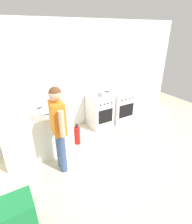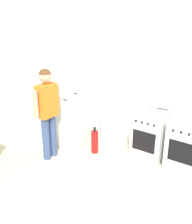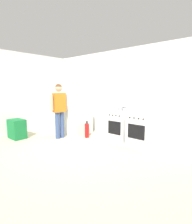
% 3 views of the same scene
% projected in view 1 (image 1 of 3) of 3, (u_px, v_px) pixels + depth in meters
% --- Properties ---
extents(ground_plane, '(8.00, 8.00, 0.00)m').
position_uv_depth(ground_plane, '(126.00, 164.00, 3.39)').
color(ground_plane, beige).
extents(back_wall, '(6.00, 0.10, 2.60)m').
position_uv_depth(back_wall, '(80.00, 77.00, 4.35)').
color(back_wall, white).
rests_on(back_wall, ground).
extents(counter_unit, '(1.30, 0.70, 0.90)m').
position_uv_depth(counter_unit, '(37.00, 134.00, 3.52)').
color(counter_unit, silver).
rests_on(counter_unit, ground).
extents(oven_left, '(0.54, 0.62, 0.85)m').
position_uv_depth(oven_left, '(99.00, 111.00, 4.60)').
color(oven_left, white).
rests_on(oven_left, ground).
extents(oven_right, '(0.61, 0.62, 0.85)m').
position_uv_depth(oven_right, '(120.00, 106.00, 4.89)').
color(oven_right, white).
rests_on(oven_right, ground).
extents(pot, '(0.34, 0.16, 0.10)m').
position_uv_depth(pot, '(101.00, 94.00, 4.37)').
color(pot, gray).
rests_on(pot, oven_left).
extents(knife_utility, '(0.24, 0.13, 0.01)m').
position_uv_depth(knife_utility, '(38.00, 109.00, 3.55)').
color(knife_utility, silver).
rests_on(knife_utility, counter_unit).
extents(knife_chef, '(0.30, 0.15, 0.01)m').
position_uv_depth(knife_chef, '(42.00, 115.00, 3.30)').
color(knife_chef, silver).
rests_on(knife_chef, counter_unit).
extents(knife_paring, '(0.21, 0.09, 0.01)m').
position_uv_depth(knife_paring, '(40.00, 108.00, 3.60)').
color(knife_paring, silver).
rests_on(knife_paring, counter_unit).
extents(person, '(0.22, 0.57, 1.59)m').
position_uv_depth(person, '(58.00, 124.00, 2.91)').
color(person, '#384C7A').
rests_on(person, ground).
extents(fire_extinguisher, '(0.13, 0.13, 0.50)m').
position_uv_depth(fire_extinguisher, '(77.00, 135.00, 3.92)').
color(fire_extinguisher, red).
rests_on(fire_extinguisher, ground).
extents(recycling_crate_upper, '(0.52, 0.36, 0.28)m').
position_uv_depth(recycling_crate_upper, '(11.00, 213.00, 2.05)').
color(recycling_crate_upper, '#197238').
rests_on(recycling_crate_upper, recycling_crate_lower).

